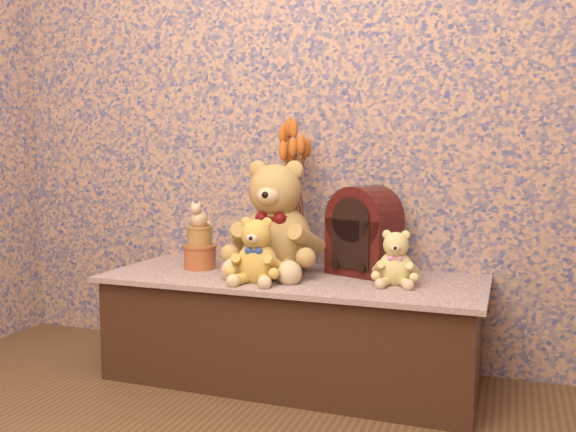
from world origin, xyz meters
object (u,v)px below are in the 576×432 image
(ceramic_vase, at_px, (292,243))
(biscuit_tin_lower, at_px, (200,257))
(teddy_medium, at_px, (257,247))
(teddy_large, at_px, (277,213))
(cat_figurine, at_px, (199,213))
(teddy_small, at_px, (396,255))
(cathedral_radio, at_px, (364,230))

(ceramic_vase, bearing_deg, biscuit_tin_lower, -159.57)
(teddy_medium, distance_m, biscuit_tin_lower, 0.37)
(teddy_large, bearing_deg, ceramic_vase, 68.33)
(cat_figurine, bearing_deg, ceramic_vase, 20.89)
(ceramic_vase, bearing_deg, cat_figurine, -159.57)
(teddy_small, height_order, cat_figurine, cat_figurine)
(teddy_medium, distance_m, ceramic_vase, 0.29)
(cathedral_radio, bearing_deg, teddy_small, -22.73)
(biscuit_tin_lower, bearing_deg, ceramic_vase, 20.43)
(biscuit_tin_lower, bearing_deg, teddy_medium, -25.51)
(cathedral_radio, relative_size, cat_figurine, 3.15)
(teddy_small, xyz_separation_m, biscuit_tin_lower, (-0.82, 0.02, -0.06))
(biscuit_tin_lower, bearing_deg, cathedral_radio, 10.42)
(ceramic_vase, relative_size, cat_figurine, 1.90)
(ceramic_vase, distance_m, cat_figurine, 0.40)
(biscuit_tin_lower, relative_size, cat_figurine, 1.18)
(teddy_small, bearing_deg, teddy_large, 165.30)
(teddy_large, height_order, biscuit_tin_lower, teddy_large)
(teddy_small, bearing_deg, cat_figurine, 171.04)
(teddy_large, bearing_deg, teddy_medium, -94.71)
(cat_figurine, bearing_deg, biscuit_tin_lower, 0.00)
(cat_figurine, bearing_deg, teddy_small, -1.16)
(teddy_small, relative_size, biscuit_tin_lower, 1.62)
(cathedral_radio, height_order, biscuit_tin_lower, cathedral_radio)
(cathedral_radio, xyz_separation_m, ceramic_vase, (-0.31, 0.01, -0.07))
(cat_figurine, bearing_deg, teddy_medium, -25.05)
(cathedral_radio, height_order, ceramic_vase, cathedral_radio)
(cathedral_radio, bearing_deg, ceramic_vase, -160.92)
(teddy_small, height_order, cathedral_radio, cathedral_radio)
(ceramic_vase, height_order, cat_figurine, cat_figurine)
(cathedral_radio, distance_m, cat_figurine, 0.68)
(cathedral_radio, distance_m, biscuit_tin_lower, 0.69)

